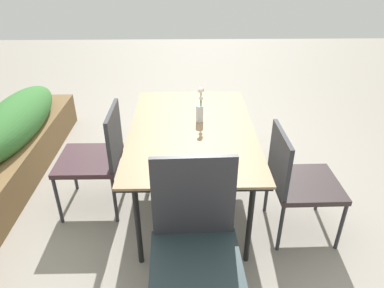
# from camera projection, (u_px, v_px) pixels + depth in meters

# --- Properties ---
(ground_plane) EXTENTS (12.00, 12.00, 0.00)m
(ground_plane) POSITION_uv_depth(u_px,v_px,m) (182.00, 197.00, 3.17)
(ground_plane) COLOR gray
(dining_table) EXTENTS (1.55, 0.97, 0.73)m
(dining_table) POSITION_uv_depth(u_px,v_px,m) (192.00, 133.00, 2.77)
(dining_table) COLOR #8C704C
(dining_table) RESTS_ON ground
(chair_near_left) EXTENTS (0.49, 0.49, 0.86)m
(chair_near_left) POSITION_uv_depth(u_px,v_px,m) (297.00, 178.00, 2.58)
(chair_near_left) COLOR #34292A
(chair_near_left) RESTS_ON ground
(chair_end_left) EXTENTS (0.51, 0.51, 1.02)m
(chair_end_left) POSITION_uv_depth(u_px,v_px,m) (195.00, 240.00, 1.93)
(chair_end_left) COLOR #233236
(chair_end_left) RESTS_ON ground
(chair_far_side) EXTENTS (0.49, 0.49, 0.89)m
(chair_far_side) POSITION_uv_depth(u_px,v_px,m) (98.00, 154.00, 2.83)
(chair_far_side) COLOR #3C252A
(chair_far_side) RESTS_ON ground
(flower_vase) EXTENTS (0.06, 0.06, 0.29)m
(flower_vase) POSITION_uv_depth(u_px,v_px,m) (200.00, 108.00, 2.80)
(flower_vase) COLOR silver
(flower_vase) RESTS_ON dining_table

